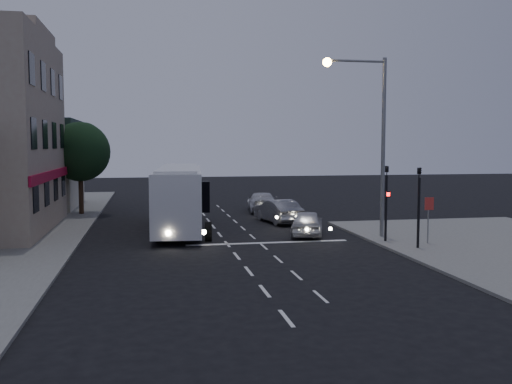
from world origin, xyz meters
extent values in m
plane|color=black|center=(0.00, 0.00, 0.00)|extent=(120.00, 120.00, 0.00)
cube|color=silver|center=(0.00, -10.00, 0.01)|extent=(0.12, 1.60, 0.01)
cube|color=silver|center=(0.00, -7.00, 0.01)|extent=(0.12, 1.60, 0.01)
cube|color=silver|center=(0.00, -4.00, 0.01)|extent=(0.12, 1.60, 0.01)
cube|color=silver|center=(0.00, -1.00, 0.01)|extent=(0.12, 1.60, 0.01)
cube|color=silver|center=(0.00, 2.00, 0.01)|extent=(0.12, 1.60, 0.01)
cube|color=silver|center=(0.00, 5.00, 0.01)|extent=(0.12, 1.60, 0.01)
cube|color=silver|center=(0.00, 8.00, 0.01)|extent=(0.12, 1.60, 0.01)
cube|color=silver|center=(0.00, 11.00, 0.01)|extent=(0.12, 1.60, 0.01)
cube|color=silver|center=(0.00, 14.00, 0.01)|extent=(0.12, 1.60, 0.01)
cube|color=silver|center=(0.00, 17.00, 0.01)|extent=(0.12, 1.60, 0.01)
cube|color=silver|center=(1.60, -8.00, 0.01)|extent=(0.10, 1.50, 0.01)
cube|color=silver|center=(1.60, -5.00, 0.01)|extent=(0.10, 1.50, 0.01)
cube|color=silver|center=(1.60, -2.00, 0.01)|extent=(0.10, 1.50, 0.01)
cube|color=silver|center=(1.60, 1.00, 0.01)|extent=(0.10, 1.50, 0.01)
cube|color=silver|center=(1.60, 4.00, 0.01)|extent=(0.10, 1.50, 0.01)
cube|color=silver|center=(1.60, 7.00, 0.01)|extent=(0.10, 1.50, 0.01)
cube|color=silver|center=(1.60, 10.00, 0.01)|extent=(0.10, 1.50, 0.01)
cube|color=silver|center=(1.60, 13.00, 0.01)|extent=(0.10, 1.50, 0.01)
cube|color=silver|center=(1.60, 16.00, 0.01)|extent=(0.10, 1.50, 0.01)
cube|color=silver|center=(1.60, 19.00, 0.01)|extent=(0.10, 1.50, 0.01)
cube|color=silver|center=(2.00, 2.00, 0.01)|extent=(8.00, 0.35, 0.01)
cube|color=silver|center=(-2.01, 7.13, 1.88)|extent=(3.34, 11.73, 3.09)
cube|color=silver|center=(-2.01, 7.13, 3.47)|extent=(2.93, 11.31, 0.17)
cube|color=black|center=(-2.01, 1.39, 2.36)|extent=(2.22, 0.30, 1.45)
cube|color=black|center=(-0.80, 7.61, 2.51)|extent=(0.82, 9.61, 0.87)
cube|color=black|center=(-3.23, 7.61, 2.51)|extent=(0.82, 9.61, 0.87)
cube|color=maroon|center=(-0.79, 8.10, 1.45)|extent=(0.46, 5.29, 1.35)
cube|color=maroon|center=(-3.24, 8.10, 1.45)|extent=(0.46, 5.29, 1.35)
cylinder|color=black|center=(-3.22, 3.08, 0.48)|extent=(0.41, 0.99, 0.96)
cylinder|color=black|center=(-0.81, 3.08, 0.48)|extent=(0.41, 0.99, 0.96)
cylinder|color=black|center=(-3.22, 9.54, 0.48)|extent=(0.41, 0.99, 0.96)
cylinder|color=black|center=(-0.81, 9.54, 0.48)|extent=(0.41, 0.99, 0.96)
cylinder|color=black|center=(-3.22, 11.18, 0.48)|extent=(0.41, 0.99, 0.96)
cylinder|color=black|center=(-0.81, 11.18, 0.48)|extent=(0.41, 0.99, 0.96)
cylinder|color=#FFF2CC|center=(-2.83, 1.33, 0.72)|extent=(0.25, 0.07, 0.25)
cylinder|color=#FFF2CC|center=(-1.19, 1.33, 0.72)|extent=(0.25, 0.07, 0.25)
imported|color=silver|center=(4.50, 3.80, 0.68)|extent=(2.72, 4.28, 1.36)
imported|color=gray|center=(4.10, 8.91, 0.72)|extent=(2.31, 4.59, 1.44)
imported|color=silver|center=(4.27, 14.78, 0.70)|extent=(2.48, 4.98, 1.39)
cylinder|color=black|center=(7.60, 0.80, 1.72)|extent=(0.12, 0.12, 3.20)
imported|color=black|center=(7.60, 0.80, 3.77)|extent=(0.15, 0.18, 0.90)
cube|color=black|center=(7.60, 0.62, 2.42)|extent=(0.25, 0.12, 0.30)
cube|color=#FF0C0C|center=(7.60, 0.55, 2.42)|extent=(0.16, 0.02, 0.18)
cylinder|color=black|center=(8.30, -1.20, 1.72)|extent=(0.12, 0.12, 3.20)
imported|color=black|center=(8.30, -1.20, 3.77)|extent=(0.18, 0.15, 0.90)
cylinder|color=slate|center=(9.30, -0.20, 1.12)|extent=(0.06, 0.06, 2.00)
cube|color=#B32A26|center=(9.30, -0.27, 2.02)|extent=(0.45, 0.03, 0.60)
cylinder|color=slate|center=(8.00, 2.20, 4.62)|extent=(0.20, 0.20, 9.00)
cylinder|color=slate|center=(6.50, 2.20, 8.92)|extent=(3.00, 0.12, 0.12)
sphere|color=#FFBF59|center=(5.00, 2.20, 8.82)|extent=(0.44, 0.44, 0.44)
cube|color=#A19682|center=(-9.50, 8.00, 10.37)|extent=(1.00, 12.00, 0.50)
cube|color=#A19682|center=(-9.50, 8.00, 10.87)|extent=(1.00, 6.00, 0.50)
cube|color=#A1092C|center=(-8.95, 8.00, 3.12)|extent=(0.15, 12.00, 0.50)
cube|color=black|center=(-8.98, 3.50, 2.32)|extent=(0.06, 1.30, 1.50)
cube|color=black|center=(-8.98, 6.50, 2.32)|extent=(0.06, 1.30, 1.50)
cube|color=black|center=(-8.98, 9.50, 2.32)|extent=(0.06, 1.30, 1.50)
cube|color=black|center=(-8.98, 12.50, 2.32)|extent=(0.06, 1.30, 1.50)
cube|color=black|center=(-8.98, 3.50, 5.32)|extent=(0.06, 1.30, 1.50)
cube|color=black|center=(-8.98, 6.50, 5.32)|extent=(0.06, 1.30, 1.50)
cube|color=black|center=(-8.98, 9.50, 5.32)|extent=(0.06, 1.30, 1.50)
cube|color=black|center=(-8.98, 12.50, 5.32)|extent=(0.06, 1.30, 1.50)
cube|color=black|center=(-8.98, 3.50, 8.32)|extent=(0.06, 1.30, 1.50)
cube|color=black|center=(-8.98, 6.50, 8.32)|extent=(0.06, 1.30, 1.50)
cube|color=black|center=(-8.98, 9.50, 8.32)|extent=(0.06, 1.30, 1.50)
cube|color=black|center=(-8.98, 12.50, 8.32)|extent=(0.06, 1.30, 1.50)
cube|color=#A2A19E|center=(-13.50, 20.00, 3.12)|extent=(9.00, 9.00, 6.00)
cube|color=#233731|center=(-13.50, 20.00, 6.37)|extent=(9.40, 9.40, 0.50)
cylinder|color=black|center=(-8.20, 15.00, 1.52)|extent=(0.32, 0.32, 2.80)
sphere|color=black|center=(-8.20, 15.00, 4.32)|extent=(4.00, 4.00, 4.00)
sphere|color=black|center=(-8.00, 15.60, 5.02)|extent=(2.60, 2.60, 2.60)
sphere|color=black|center=(-8.50, 14.40, 4.72)|extent=(2.40, 2.40, 2.40)
camera|label=1|loc=(-3.69, -24.97, 4.79)|focal=40.00mm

